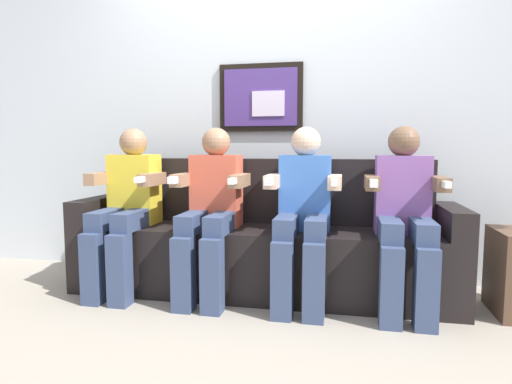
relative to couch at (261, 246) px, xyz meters
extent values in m
plane|color=#9E9384|center=(0.00, -0.33, -0.31)|extent=(6.41, 6.41, 0.00)
cube|color=silver|center=(0.00, 0.44, 0.99)|extent=(4.93, 0.05, 2.60)
cube|color=black|center=(-0.08, 0.40, 1.04)|extent=(0.63, 0.03, 0.50)
cube|color=#4C337F|center=(-0.08, 0.38, 1.04)|extent=(0.55, 0.02, 0.42)
cube|color=silver|center=(-0.02, 0.37, 0.99)|extent=(0.24, 0.02, 0.18)
cube|color=black|center=(0.00, -0.04, -0.09)|extent=(2.25, 0.58, 0.45)
cube|color=black|center=(0.00, 0.18, 0.36)|extent=(2.25, 0.14, 0.45)
cube|color=black|center=(-1.20, -0.04, 0.00)|extent=(0.14, 0.58, 0.62)
cube|color=black|center=(1.20, -0.04, 0.00)|extent=(0.14, 0.58, 0.62)
cube|color=yellow|center=(-0.89, -0.05, 0.38)|extent=(0.32, 0.20, 0.48)
sphere|color=#9E7556|center=(-0.89, -0.05, 0.70)|extent=(0.19, 0.19, 0.19)
cube|color=#38476B|center=(-0.98, -0.25, 0.20)|extent=(0.12, 0.40, 0.12)
cube|color=#38476B|center=(-0.80, -0.25, 0.20)|extent=(0.12, 0.40, 0.12)
cube|color=#38476B|center=(-0.98, -0.45, -0.09)|extent=(0.12, 0.12, 0.45)
cube|color=#38476B|center=(-0.80, -0.45, -0.09)|extent=(0.12, 0.12, 0.45)
cube|color=#9E7556|center=(-1.08, -0.17, 0.46)|extent=(0.08, 0.28, 0.08)
cube|color=#9E7556|center=(-0.70, -0.17, 0.46)|extent=(0.08, 0.28, 0.08)
cube|color=white|center=(-0.70, -0.33, 0.47)|extent=(0.04, 0.13, 0.04)
cube|color=#D8593F|center=(-0.30, -0.05, 0.38)|extent=(0.32, 0.20, 0.48)
sphere|color=#9E7556|center=(-0.30, -0.05, 0.70)|extent=(0.19, 0.19, 0.19)
cube|color=#38476B|center=(-0.39, -0.25, 0.20)|extent=(0.12, 0.40, 0.12)
cube|color=#38476B|center=(-0.21, -0.25, 0.20)|extent=(0.12, 0.40, 0.12)
cube|color=#38476B|center=(-0.39, -0.45, -0.09)|extent=(0.12, 0.12, 0.45)
cube|color=#38476B|center=(-0.21, -0.45, -0.09)|extent=(0.12, 0.12, 0.45)
cube|color=#9E7556|center=(-0.49, -0.17, 0.46)|extent=(0.08, 0.28, 0.08)
cube|color=#9E7556|center=(-0.11, -0.17, 0.46)|extent=(0.08, 0.28, 0.08)
cube|color=white|center=(-0.11, -0.33, 0.47)|extent=(0.04, 0.13, 0.04)
cube|color=white|center=(-0.49, -0.33, 0.47)|extent=(0.04, 0.10, 0.04)
cube|color=#3F72CC|center=(0.30, -0.05, 0.38)|extent=(0.32, 0.20, 0.48)
sphere|color=beige|center=(0.30, -0.05, 0.70)|extent=(0.19, 0.19, 0.19)
cube|color=#38476B|center=(0.21, -0.25, 0.20)|extent=(0.12, 0.40, 0.12)
cube|color=#38476B|center=(0.39, -0.25, 0.20)|extent=(0.12, 0.40, 0.12)
cube|color=#38476B|center=(0.21, -0.45, -0.09)|extent=(0.12, 0.12, 0.45)
cube|color=#38476B|center=(0.39, -0.45, -0.09)|extent=(0.12, 0.12, 0.45)
cube|color=beige|center=(0.11, -0.17, 0.46)|extent=(0.08, 0.28, 0.08)
cube|color=beige|center=(0.49, -0.17, 0.46)|extent=(0.08, 0.28, 0.08)
cube|color=white|center=(0.49, -0.33, 0.47)|extent=(0.04, 0.13, 0.04)
cube|color=white|center=(0.11, -0.33, 0.47)|extent=(0.04, 0.10, 0.04)
cube|color=#8C59A5|center=(0.89, -0.05, 0.38)|extent=(0.32, 0.20, 0.48)
sphere|color=brown|center=(0.89, -0.05, 0.70)|extent=(0.19, 0.19, 0.19)
cube|color=#38476B|center=(0.80, -0.25, 0.20)|extent=(0.12, 0.40, 0.12)
cube|color=#38476B|center=(0.98, -0.25, 0.20)|extent=(0.12, 0.40, 0.12)
cube|color=#38476B|center=(0.80, -0.45, -0.09)|extent=(0.12, 0.12, 0.45)
cube|color=#38476B|center=(0.98, -0.45, -0.09)|extent=(0.12, 0.12, 0.45)
cube|color=brown|center=(0.70, -0.17, 0.46)|extent=(0.08, 0.28, 0.08)
cube|color=brown|center=(1.08, -0.17, 0.46)|extent=(0.08, 0.28, 0.08)
cube|color=white|center=(1.08, -0.33, 0.47)|extent=(0.04, 0.13, 0.04)
cube|color=white|center=(0.70, -0.33, 0.47)|extent=(0.04, 0.10, 0.04)
camera|label=1|loc=(0.55, -2.83, 0.66)|focal=30.36mm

